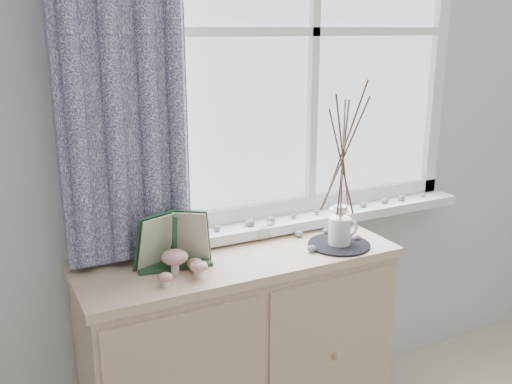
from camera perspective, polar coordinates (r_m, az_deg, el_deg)
sideboard at (r=2.33m, az=-1.66°, el=-16.02°), size 1.20×0.45×0.85m
botanical_book at (r=2.00m, az=-8.01°, el=-4.86°), size 0.31×0.17×0.21m
toadstool_cluster at (r=1.96m, az=-7.70°, el=-6.97°), size 0.18×0.15×0.09m
wooden_eggs at (r=2.03m, az=-7.03°, el=-6.88°), size 0.09×0.11×0.07m
songbird_figurine at (r=2.28m, az=0.61°, el=-3.96°), size 0.13×0.07×0.07m
crocheted_doily at (r=2.25m, az=8.30°, el=-5.22°), size 0.24×0.24×0.01m
twig_pitcher at (r=2.14m, az=8.70°, el=4.06°), size 0.29×0.29×0.65m
sideboard_pebbles at (r=2.29m, az=5.65°, el=-4.53°), size 0.34×0.23×0.02m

